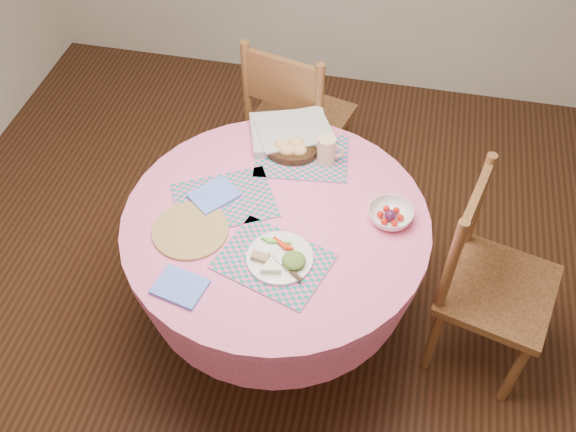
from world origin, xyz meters
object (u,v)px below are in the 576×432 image
dining_table (276,249)px  wicker_trivet (190,230)px  fruit_bowl (390,215)px  chair_back (295,118)px  dinner_plate (281,258)px  latte_mug (327,150)px  chair_right (487,278)px  bread_bowl (291,148)px

dining_table → wicker_trivet: 0.39m
fruit_bowl → dining_table: bearing=-168.4°
chair_back → dinner_plate: size_ratio=4.01×
latte_mug → fruit_bowl: bearing=-42.3°
dinner_plate → fruit_bowl: size_ratio=1.15×
chair_right → dinner_plate: chair_right is taller
wicker_trivet → fruit_bowl: bearing=16.5°
chair_right → latte_mug: (-0.74, 0.31, 0.30)m
dining_table → dinner_plate: bearing=-71.4°
dining_table → latte_mug: bearing=69.1°
chair_back → latte_mug: size_ratio=7.98×
chair_right → wicker_trivet: bearing=113.7°
dinner_plate → latte_mug: size_ratio=1.99×
dinner_plate → latte_mug: (0.07, 0.57, 0.05)m
dining_table → chair_right: 0.88m
dinner_plate → bread_bowl: (-0.09, 0.59, 0.01)m
dining_table → wicker_trivet: (-0.31, -0.13, 0.20)m
dining_table → fruit_bowl: (0.45, 0.09, 0.22)m
wicker_trivet → chair_back: bearing=78.3°
chair_right → fruit_bowl: (-0.43, 0.03, 0.26)m
chair_back → wicker_trivet: chair_back is taller
dinner_plate → bread_bowl: 0.59m
chair_right → fruit_bowl: bearing=100.7°
chair_back → fruit_bowl: size_ratio=4.61×
dining_table → chair_right: (0.88, 0.06, -0.04)m
bread_bowl → chair_right: bearing=-19.6°
fruit_bowl → wicker_trivet: bearing=-163.5°
dining_table → dinner_plate: dinner_plate is taller
dining_table → latte_mug: latte_mug is taller
wicker_trivet → dinner_plate: (0.38, -0.07, 0.02)m
wicker_trivet → latte_mug: 0.68m
chair_back → wicker_trivet: 1.06m
chair_back → wicker_trivet: size_ratio=3.38×
dining_table → chair_back: 0.89m
dining_table → bread_bowl: 0.45m
wicker_trivet → fruit_bowl: fruit_bowl is taller
bread_bowl → fruit_bowl: 0.55m
wicker_trivet → bread_bowl: bread_bowl is taller
chair_back → fruit_bowl: chair_back is taller
dinner_plate → chair_right: bearing=18.3°
wicker_trivet → dinner_plate: dinner_plate is taller
latte_mug → dining_table: bearing=-110.9°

